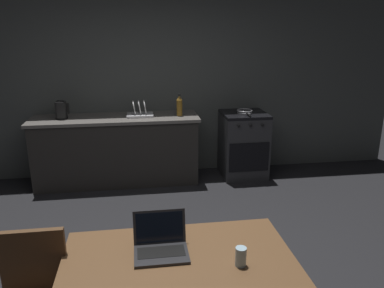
{
  "coord_description": "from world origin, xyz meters",
  "views": [
    {
      "loc": [
        -0.25,
        -2.81,
        2.02
      ],
      "look_at": [
        0.28,
        0.82,
        0.89
      ],
      "focal_mm": 35.79,
      "sensor_mm": 36.0,
      "label": 1
    }
  ],
  "objects_px": {
    "stove_oven": "(243,144)",
    "electric_kettle": "(61,110)",
    "dining_table": "(179,271)",
    "frying_pan": "(245,111)",
    "drinking_glass": "(241,257)",
    "dish_rack": "(140,113)",
    "laptop": "(161,245)",
    "bottle": "(179,106)"
  },
  "relations": [
    {
      "from": "stove_oven",
      "to": "frying_pan",
      "type": "distance_m",
      "value": 0.47
    },
    {
      "from": "electric_kettle",
      "to": "laptop",
      "type": "bearing_deg",
      "value": -70.17
    },
    {
      "from": "electric_kettle",
      "to": "dish_rack",
      "type": "xyz_separation_m",
      "value": [
        0.99,
        0.0,
        -0.06
      ]
    },
    {
      "from": "dining_table",
      "to": "electric_kettle",
      "type": "height_order",
      "value": "electric_kettle"
    },
    {
      "from": "stove_oven",
      "to": "laptop",
      "type": "xyz_separation_m",
      "value": [
        -1.34,
        -2.93,
        0.32
      ]
    },
    {
      "from": "electric_kettle",
      "to": "bottle",
      "type": "relative_size",
      "value": 0.81
    },
    {
      "from": "frying_pan",
      "to": "dish_rack",
      "type": "distance_m",
      "value": 1.41
    },
    {
      "from": "bottle",
      "to": "drinking_glass",
      "type": "distance_m",
      "value": 3.09
    },
    {
      "from": "dining_table",
      "to": "drinking_glass",
      "type": "distance_m",
      "value": 0.37
    },
    {
      "from": "bottle",
      "to": "stove_oven",
      "type": "bearing_deg",
      "value": 3.04
    },
    {
      "from": "laptop",
      "to": "frying_pan",
      "type": "relative_size",
      "value": 0.82
    },
    {
      "from": "dining_table",
      "to": "bottle",
      "type": "relative_size",
      "value": 4.73
    },
    {
      "from": "drinking_glass",
      "to": "dish_rack",
      "type": "relative_size",
      "value": 0.33
    },
    {
      "from": "stove_oven",
      "to": "bottle",
      "type": "relative_size",
      "value": 3.13
    },
    {
      "from": "electric_kettle",
      "to": "drinking_glass",
      "type": "distance_m",
      "value": 3.48
    },
    {
      "from": "electric_kettle",
      "to": "drinking_glass",
      "type": "bearing_deg",
      "value": -64.48
    },
    {
      "from": "frying_pan",
      "to": "drinking_glass",
      "type": "relative_size",
      "value": 3.45
    },
    {
      "from": "laptop",
      "to": "dish_rack",
      "type": "bearing_deg",
      "value": 85.64
    },
    {
      "from": "stove_oven",
      "to": "dining_table",
      "type": "distance_m",
      "value": 3.29
    },
    {
      "from": "stove_oven",
      "to": "frying_pan",
      "type": "xyz_separation_m",
      "value": [
        -0.0,
        -0.03,
        0.47
      ]
    },
    {
      "from": "dish_rack",
      "to": "drinking_glass",
      "type": "bearing_deg",
      "value": -80.79
    },
    {
      "from": "frying_pan",
      "to": "drinking_glass",
      "type": "bearing_deg",
      "value": -106.2
    },
    {
      "from": "bottle",
      "to": "electric_kettle",
      "type": "bearing_deg",
      "value": 178.09
    },
    {
      "from": "dining_table",
      "to": "frying_pan",
      "type": "distance_m",
      "value": 3.27
    },
    {
      "from": "drinking_glass",
      "to": "dish_rack",
      "type": "bearing_deg",
      "value": 99.21
    },
    {
      "from": "frying_pan",
      "to": "bottle",
      "type": "bearing_deg",
      "value": -178.75
    },
    {
      "from": "dining_table",
      "to": "laptop",
      "type": "xyz_separation_m",
      "value": [
        -0.1,
        0.11,
        0.11
      ]
    },
    {
      "from": "stove_oven",
      "to": "bottle",
      "type": "distance_m",
      "value": 1.07
    },
    {
      "from": "stove_oven",
      "to": "electric_kettle",
      "type": "height_order",
      "value": "electric_kettle"
    },
    {
      "from": "stove_oven",
      "to": "drinking_glass",
      "type": "xyz_separation_m",
      "value": [
        -0.9,
        -3.13,
        0.33
      ]
    },
    {
      "from": "dish_rack",
      "to": "laptop",
      "type": "bearing_deg",
      "value": -88.63
    },
    {
      "from": "stove_oven",
      "to": "electric_kettle",
      "type": "relative_size",
      "value": 3.85
    },
    {
      "from": "drinking_glass",
      "to": "frying_pan",
      "type": "bearing_deg",
      "value": 73.8
    },
    {
      "from": "bottle",
      "to": "drinking_glass",
      "type": "bearing_deg",
      "value": -90.15
    },
    {
      "from": "laptop",
      "to": "frying_pan",
      "type": "distance_m",
      "value": 3.2
    },
    {
      "from": "dining_table",
      "to": "electric_kettle",
      "type": "relative_size",
      "value": 5.82
    },
    {
      "from": "laptop",
      "to": "stove_oven",
      "type": "bearing_deg",
      "value": 59.64
    },
    {
      "from": "dining_table",
      "to": "drinking_glass",
      "type": "bearing_deg",
      "value": -14.52
    },
    {
      "from": "dining_table",
      "to": "laptop",
      "type": "distance_m",
      "value": 0.19
    },
    {
      "from": "laptop",
      "to": "dining_table",
      "type": "bearing_deg",
      "value": -54.61
    },
    {
      "from": "frying_pan",
      "to": "drinking_glass",
      "type": "height_order",
      "value": "frying_pan"
    },
    {
      "from": "stove_oven",
      "to": "laptop",
      "type": "relative_size",
      "value": 2.8
    }
  ]
}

